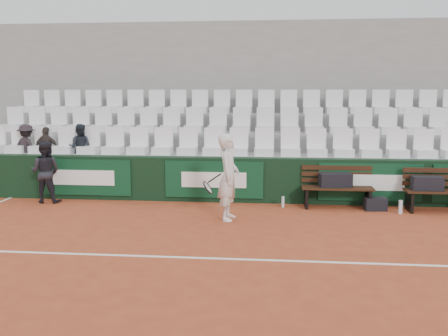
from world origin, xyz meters
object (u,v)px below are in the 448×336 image
bench_right (442,201)px  sports_bag_right (427,183)px  water_bottle_near (283,202)px  spectator_a (26,129)px  sports_bag_ground (375,204)px  sports_bag_left (335,180)px  ball_kid (45,172)px  spectator_b (46,130)px  water_bottle_far (401,207)px  bench_left (337,197)px  spectator_c (79,129)px  tennis_player (228,177)px

bench_right → sports_bag_right: size_ratio=2.47×
water_bottle_near → spectator_a: 6.45m
sports_bag_ground → water_bottle_near: bearing=177.4°
sports_bag_left → ball_kid: (-6.38, -0.13, 0.10)m
water_bottle_near → spectator_b: 5.95m
bench_right → ball_kid: size_ratio=1.08×
water_bottle_near → water_bottle_far: 2.39m
sports_bag_right → sports_bag_left: bearing=174.7°
bench_right → sports_bag_ground: 1.34m
ball_kid → spectator_b: 1.39m
bench_left → ball_kid: 6.44m
ball_kid → spectator_a: size_ratio=1.22×
ball_kid → spectator_c: spectator_c is taller
tennis_player → ball_kid: bearing=165.0°
sports_bag_left → spectator_c: 6.11m
sports_bag_right → water_bottle_near: size_ratio=2.55×
bench_left → sports_bag_left: 0.37m
sports_bag_ground → ball_kid: size_ratio=0.32×
bench_right → sports_bag_ground: bench_right is taller
water_bottle_near → tennis_player: (-1.07, -1.16, 0.71)m
bench_right → sports_bag_ground: size_ratio=3.40×
bench_left → sports_bag_left: (-0.04, 0.03, 0.37)m
spectator_a → bench_right: bearing=-166.7°
water_bottle_far → spectator_b: (-8.06, 1.35, 1.40)m
sports_bag_left → spectator_b: (-6.80, 0.89, 0.94)m
sports_bag_left → water_bottle_far: size_ratio=2.42×
spectator_a → spectator_c: spectator_c is taller
sports_bag_ground → water_bottle_far: (0.45, -0.27, 0.01)m
spectator_a → spectator_b: bearing=-160.1°
sports_bag_left → sports_bag_right: 1.85m
ball_kid → tennis_player: bearing=163.1°
spectator_a → water_bottle_far: bearing=-169.1°
sports_bag_right → sports_bag_ground: (-1.03, -0.02, -0.46)m
tennis_player → spectator_a: (-5.13, 2.15, 0.74)m
sports_bag_ground → water_bottle_far: size_ratio=1.58×
sports_bag_ground → spectator_c: (-6.78, 1.08, 1.44)m
spectator_a → ball_kid: bearing=152.2°
sports_bag_left → water_bottle_near: 1.21m
sports_bag_left → sports_bag_right: bearing=-5.3°
water_bottle_far → spectator_b: spectator_b is taller
sports_bag_left → water_bottle_far: 1.42m
sports_bag_ground → water_bottle_far: 0.52m
sports_bag_right → spectator_a: (-9.15, 1.06, 0.98)m
sports_bag_ground → tennis_player: tennis_player is taller
sports_bag_left → water_bottle_near: (-1.11, -0.10, -0.48)m
bench_left → bench_right: size_ratio=1.00×
water_bottle_far → tennis_player: tennis_player is taller
bench_left → bench_right: 2.11m
tennis_player → ball_kid: tennis_player is taller
bench_left → sports_bag_right: bearing=-4.4°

